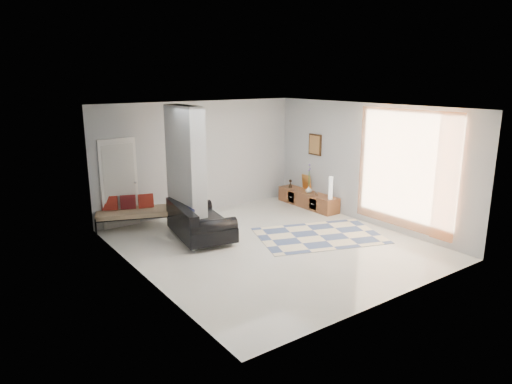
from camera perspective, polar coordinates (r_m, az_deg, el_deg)
floor at (r=9.51m, az=1.95°, el=-6.54°), size 6.00×6.00×0.00m
ceiling at (r=8.91m, az=2.11°, el=10.55°), size 6.00×6.00×0.00m
wall_back at (r=11.59m, az=-7.07°, el=4.31°), size 6.00×0.00×6.00m
wall_front at (r=7.05m, az=17.06°, el=-2.61°), size 6.00×0.00×6.00m
wall_left at (r=7.79m, az=-14.24°, el=-0.85°), size 0.00×6.00×6.00m
wall_right at (r=10.97m, az=13.51°, el=3.47°), size 0.00×6.00×6.00m
partition_column at (r=9.87m, az=-8.77°, el=2.53°), size 0.35×1.20×2.80m
hallway_door at (r=10.80m, az=-16.72°, el=1.04°), size 0.85×0.06×2.04m
curtain at (r=10.20m, az=18.09°, el=2.66°), size 0.00×2.55×2.55m
wall_art at (r=12.08m, az=7.40°, el=5.89°), size 0.04×0.45×0.55m
media_console at (r=12.24m, az=6.49°, el=-0.89°), size 0.45×1.96×0.80m
loveseat at (r=9.80m, az=-7.28°, el=-3.86°), size 1.29×1.88×0.76m
daybed at (r=10.71m, az=-14.99°, el=-2.29°), size 1.86×1.28×0.77m
area_rug at (r=10.08m, az=7.92°, el=-5.41°), size 3.06×2.53×0.01m
cylinder_lamp at (r=11.51m, az=9.31°, el=0.52°), size 0.10×0.10×0.57m
bronze_figurine at (r=12.62m, az=4.31°, el=1.06°), size 0.12×0.12×0.22m
vase at (r=12.07m, az=6.61°, el=0.31°), size 0.19×0.19×0.18m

